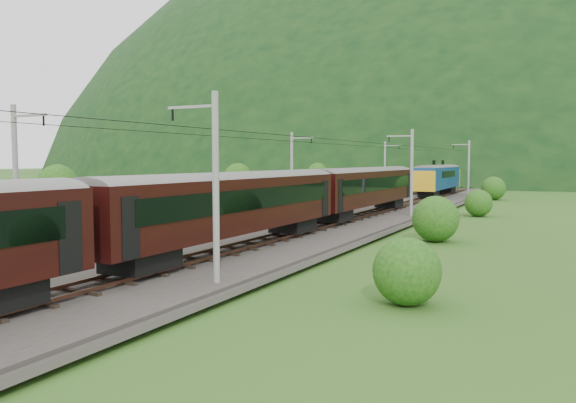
% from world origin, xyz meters
% --- Properties ---
extents(ground, '(600.00, 600.00, 0.00)m').
position_xyz_m(ground, '(0.00, 0.00, 0.00)').
color(ground, '#31571B').
rests_on(ground, ground).
extents(railbed, '(14.00, 220.00, 0.30)m').
position_xyz_m(railbed, '(0.00, 10.00, 0.15)').
color(railbed, '#38332D').
rests_on(railbed, ground).
extents(track_left, '(2.40, 220.00, 0.27)m').
position_xyz_m(track_left, '(-2.40, 10.00, 0.37)').
color(track_left, brown).
rests_on(track_left, railbed).
extents(track_right, '(2.40, 220.00, 0.27)m').
position_xyz_m(track_right, '(2.40, 10.00, 0.37)').
color(track_right, brown).
rests_on(track_right, railbed).
extents(catenary_left, '(2.54, 192.28, 8.00)m').
position_xyz_m(catenary_left, '(-6.12, 32.00, 4.50)').
color(catenary_left, gray).
rests_on(catenary_left, railbed).
extents(catenary_right, '(2.54, 192.28, 8.00)m').
position_xyz_m(catenary_right, '(6.12, 32.00, 4.50)').
color(catenary_right, gray).
rests_on(catenary_right, railbed).
extents(overhead_wires, '(4.83, 198.00, 0.03)m').
position_xyz_m(overhead_wires, '(0.00, 10.00, 7.10)').
color(overhead_wires, black).
rests_on(overhead_wires, ground).
extents(mountain_main, '(504.00, 360.00, 244.00)m').
position_xyz_m(mountain_main, '(0.00, 260.00, 0.00)').
color(mountain_main, black).
rests_on(mountain_main, ground).
extents(mountain_ridge, '(336.00, 280.00, 132.00)m').
position_xyz_m(mountain_ridge, '(-120.00, 300.00, 0.00)').
color(mountain_ridge, black).
rests_on(mountain_ridge, ground).
extents(train, '(2.97, 142.48, 5.17)m').
position_xyz_m(train, '(2.40, -4.26, 3.52)').
color(train, black).
rests_on(train, ground).
extents(hazard_post_near, '(0.15, 0.15, 1.36)m').
position_xyz_m(hazard_post_near, '(-0.65, 47.42, 0.98)').
color(hazard_post_near, red).
rests_on(hazard_post_near, railbed).
extents(hazard_post_far, '(0.14, 0.14, 1.33)m').
position_xyz_m(hazard_post_far, '(0.59, 39.86, 0.96)').
color(hazard_post_far, red).
rests_on(hazard_post_far, railbed).
extents(signal, '(0.20, 0.20, 1.85)m').
position_xyz_m(signal, '(-3.01, 50.94, 1.39)').
color(signal, black).
rests_on(signal, railbed).
extents(vegetation_left, '(11.78, 146.98, 5.13)m').
position_xyz_m(vegetation_left, '(-13.81, 31.28, 2.05)').
color(vegetation_left, '#134512').
rests_on(vegetation_left, ground).
extents(vegetation_right, '(7.01, 106.72, 3.09)m').
position_xyz_m(vegetation_right, '(11.55, 5.82, 1.41)').
color(vegetation_right, '#134512').
rests_on(vegetation_right, ground).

